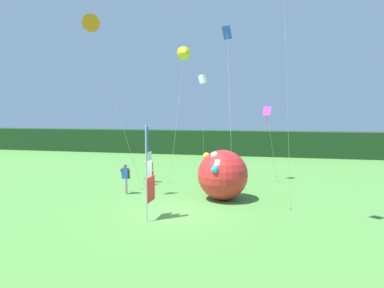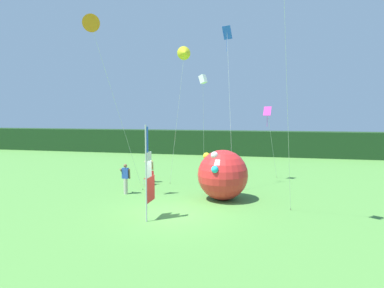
{
  "view_description": "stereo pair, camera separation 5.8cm",
  "coord_description": "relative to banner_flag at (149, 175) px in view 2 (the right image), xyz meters",
  "views": [
    {
      "loc": [
        4.2,
        -14.34,
        4.45
      ],
      "look_at": [
        0.36,
        2.17,
        2.96
      ],
      "focal_mm": 32.01,
      "sensor_mm": 36.0,
      "label": 1
    },
    {
      "loc": [
        4.25,
        -14.33,
        4.45
      ],
      "look_at": [
        0.36,
        2.17,
        2.96
      ],
      "focal_mm": 32.01,
      "sensor_mm": 36.0,
      "label": 2
    }
  ],
  "objects": [
    {
      "name": "ground_plane",
      "position": [
        0.76,
        1.0,
        -1.92
      ],
      "size": [
        120.0,
        120.0,
        0.0
      ],
      "primitive_type": "plane",
      "color": "#518E3D"
    },
    {
      "name": "distant_treeline",
      "position": [
        0.76,
        23.76,
        -0.61
      ],
      "size": [
        80.0,
        2.4,
        2.62
      ],
      "primitive_type": "cube",
      "color": "#193819",
      "rests_on": "ground"
    },
    {
      "name": "banner_flag",
      "position": [
        0.0,
        0.0,
        0.0
      ],
      "size": [
        0.06,
        1.03,
        4.01
      ],
      "color": "#B7B7BC",
      "rests_on": "ground"
    },
    {
      "name": "person_near_banner",
      "position": [
        -2.72,
        7.37,
        -1.03
      ],
      "size": [
        0.55,
        0.48,
        1.67
      ],
      "color": "black",
      "rests_on": "ground"
    },
    {
      "name": "person_mid_field",
      "position": [
        -2.89,
        4.05,
        -1.02
      ],
      "size": [
        0.55,
        0.48,
        1.69
      ],
      "color": "#B7B2A3",
      "rests_on": "ground"
    },
    {
      "name": "inflatable_balloon",
      "position": [
        2.54,
        4.04,
        -0.61
      ],
      "size": [
        2.61,
        2.68,
        2.61
      ],
      "color": "red",
      "rests_on": "ground"
    },
    {
      "name": "folding_chair",
      "position": [
        -2.46,
        6.66,
        -1.41
      ],
      "size": [
        0.51,
        0.51,
        0.89
      ],
      "color": "#BCBCC1",
      "rests_on": "ground"
    },
    {
      "name": "kite_magenta_diamond_1",
      "position": [
        4.68,
        9.83,
        2.43
      ],
      "size": [
        1.0,
        1.47,
        4.94
      ],
      "color": "brown",
      "rests_on": "ground"
    },
    {
      "name": "kite_yellow_delta_2",
      "position": [
        -0.12,
        6.43,
        6.06
      ],
      "size": [
        1.65,
        1.29,
        8.42
      ],
      "color": "brown",
      "rests_on": "ground"
    },
    {
      "name": "kite_blue_diamond_3",
      "position": [
        2.35,
        6.92,
        6.55
      ],
      "size": [
        0.9,
        1.5,
        9.54
      ],
      "color": "brown",
      "rests_on": "ground"
    },
    {
      "name": "kite_orange_delta_4",
      "position": [
        -3.8,
        2.3,
        6.94
      ],
      "size": [
        1.94,
        3.43,
        9.35
      ],
      "color": "brown",
      "rests_on": "ground"
    },
    {
      "name": "kite_white_box_5",
      "position": [
        0.32,
        9.8,
        4.84
      ],
      "size": [
        0.63,
        1.85,
        7.13
      ],
      "color": "brown",
      "rests_on": "ground"
    }
  ]
}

